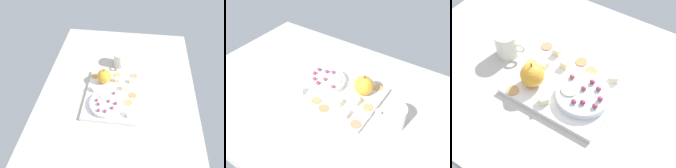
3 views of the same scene
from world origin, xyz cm
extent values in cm
cube|color=#B0AB9E|center=(0.00, 0.00, 2.20)|extent=(125.94, 83.30, 4.40)
cube|color=silver|center=(1.69, 3.18, 5.30)|extent=(34.13, 26.73, 1.80)
cylinder|color=silver|center=(-5.88, 4.65, 7.48)|extent=(16.89, 16.89, 2.56)
sphere|color=gold|center=(10.61, 8.22, 10.17)|extent=(7.93, 7.93, 7.93)
cylinder|color=brown|center=(10.61, 8.22, 14.74)|extent=(0.50, 0.50, 1.20)
cube|color=beige|center=(3.25, 12.69, 7.50)|extent=(3.66, 3.66, 2.60)
cube|color=beige|center=(11.43, 1.02, 7.50)|extent=(2.83, 2.83, 2.60)
cube|color=beige|center=(11.39, -7.06, 7.50)|extent=(2.68, 2.68, 2.60)
cube|color=beige|center=(5.93, -3.35, 7.50)|extent=(2.67, 2.67, 2.60)
cube|color=beige|center=(-10.75, -6.55, 7.50)|extent=(3.59, 3.59, 2.60)
cylinder|color=tan|center=(14.12, 14.40, 6.40)|extent=(4.06, 4.06, 0.40)
cylinder|color=tan|center=(-2.76, -6.16, 6.40)|extent=(4.06, 4.06, 0.40)
cylinder|color=#BB814D|center=(2.22, -8.08, 6.40)|extent=(4.06, 4.06, 0.40)
cylinder|color=tan|center=(16.19, 1.90, 6.40)|extent=(4.06, 4.06, 0.40)
cylinder|color=tan|center=(16.48, -7.95, 6.40)|extent=(4.06, 4.06, 0.40)
ellipsoid|color=brown|center=(-5.45, 3.63, 9.47)|extent=(1.76, 1.58, 1.41)
ellipsoid|color=#942D4F|center=(-7.91, 8.30, 9.51)|extent=(1.76, 1.58, 1.49)
ellipsoid|color=#942C4E|center=(-6.45, -0.35, 9.54)|extent=(1.76, 1.58, 1.55)
ellipsoid|color=#983A55|center=(-9.38, 1.31, 9.52)|extent=(1.76, 1.58, 1.51)
ellipsoid|color=#8D3753|center=(-5.52, 9.48, 9.47)|extent=(1.76, 1.58, 1.42)
ellipsoid|color=#8E374A|center=(-11.62, 7.56, 9.56)|extent=(1.76, 1.58, 1.60)
ellipsoid|color=#933558|center=(-11.65, 4.42, 9.54)|extent=(1.76, 1.58, 1.56)
ellipsoid|color=#973D46|center=(0.01, 1.56, 9.48)|extent=(1.76, 1.58, 1.44)
cylinder|color=beige|center=(-1.93, 6.05, 9.06)|extent=(5.42, 5.42, 0.60)
cylinder|color=white|center=(27.28, 0.80, 8.90)|extent=(7.93, 7.93, 9.00)
torus|color=white|center=(22.25, -0.38, 8.90)|extent=(4.08, 1.69, 4.00)
camera|label=1|loc=(-68.43, -5.70, 90.52)|focal=33.37mm
camera|label=2|loc=(43.16, -59.08, 74.17)|focal=39.10mm
camera|label=3|loc=(-32.98, 57.31, 85.06)|focal=50.59mm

